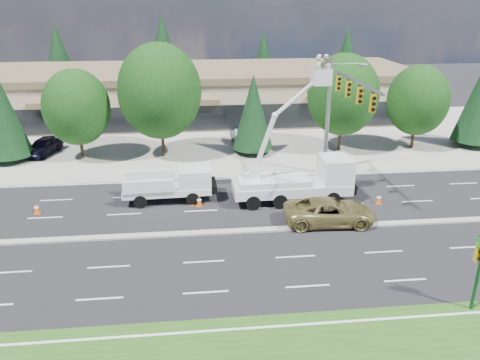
{
  "coord_description": "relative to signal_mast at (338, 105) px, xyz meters",
  "views": [
    {
      "loc": [
        -0.31,
        -24.98,
        13.31
      ],
      "look_at": [
        2.54,
        2.44,
        2.4
      ],
      "focal_mm": 35.0,
      "sensor_mm": 36.0,
      "label": 1
    }
  ],
  "objects": [
    {
      "name": "parked_car_east",
      "position": [
        -5.66,
        10.79,
        -5.3
      ],
      "size": [
        2.11,
        4.76,
        1.52
      ],
      "primitive_type": "imported",
      "rotation": [
        0.0,
        0.0,
        0.11
      ],
      "color": "black",
      "rests_on": "ground"
    },
    {
      "name": "bucket_truck",
      "position": [
        -3.1,
        -2.83,
        -4.0
      ],
      "size": [
        8.11,
        2.74,
        9.9
      ],
      "rotation": [
        0.0,
        0.0,
        0.02
      ],
      "color": "white",
      "rests_on": "ground"
    },
    {
      "name": "street_sign_pole",
      "position": [
        1.97,
        -15.45,
        -3.61
      ],
      "size": [
        0.9,
        0.44,
        4.0
      ],
      "color": "#0B3216",
      "rests_on": "ground"
    },
    {
      "name": "traffic_cone_c",
      "position": [
        -10.11,
        -3.02,
        -5.72
      ],
      "size": [
        0.4,
        0.4,
        0.7
      ],
      "color": "#E65907",
      "rests_on": "ground"
    },
    {
      "name": "tree_front_h",
      "position": [
        15.97,
        7.96,
        -1.72
      ],
      "size": [
        4.1,
        4.1,
        8.08
      ],
      "color": "#332114",
      "rests_on": "ground"
    },
    {
      "name": "strip_mall",
      "position": [
        -10.03,
        22.93,
        -3.23
      ],
      "size": [
        50.4,
        15.4,
        5.5
      ],
      "color": "tan",
      "rests_on": "ground"
    },
    {
      "name": "tree_front_b",
      "position": [
        -26.03,
        7.96,
        -2.0
      ],
      "size": [
        3.84,
        3.84,
        7.57
      ],
      "color": "#332114",
      "rests_on": "ground"
    },
    {
      "name": "tree_back_b",
      "position": [
        -14.03,
        34.96,
        -0.13
      ],
      "size": [
        5.61,
        5.61,
        11.05
      ],
      "color": "#332114",
      "rests_on": "ground"
    },
    {
      "name": "tree_front_d",
      "position": [
        -13.03,
        7.96,
        -0.31
      ],
      "size": [
        7.08,
        7.08,
        9.83
      ],
      "color": "#332114",
      "rests_on": "ground"
    },
    {
      "name": "tree_front_g",
      "position": [
        9.97,
        7.96,
        -1.57
      ],
      "size": [
        5.53,
        5.53,
        7.67
      ],
      "color": "#332114",
      "rests_on": "ground"
    },
    {
      "name": "traffic_cone_e",
      "position": [
        2.16,
        -3.88,
        -5.72
      ],
      "size": [
        0.4,
        0.4,
        0.7
      ],
      "color": "#E65907",
      "rests_on": "ground"
    },
    {
      "name": "tree_front_c",
      "position": [
        -20.03,
        7.96,
        -1.51
      ],
      "size": [
        5.6,
        5.6,
        7.77
      ],
      "color": "#332114",
      "rests_on": "ground"
    },
    {
      "name": "tree_front_f",
      "position": [
        2.97,
        7.96,
        -0.92
      ],
      "size": [
        6.32,
        6.32,
        8.77
      ],
      "color": "#332114",
      "rests_on": "ground"
    },
    {
      "name": "tree_back_c",
      "position": [
        -0.03,
        34.96,
        -1.38
      ],
      "size": [
        4.43,
        4.43,
        8.72
      ],
      "color": "#332114",
      "rests_on": "ground"
    },
    {
      "name": "signal_mast",
      "position": [
        0.0,
        0.0,
        0.0
      ],
      "size": [
        2.76,
        10.16,
        9.0
      ],
      "color": "gray",
      "rests_on": "ground"
    },
    {
      "name": "ground",
      "position": [
        -10.03,
        -7.04,
        -6.06
      ],
      "size": [
        140.0,
        140.0,
        0.0
      ],
      "primitive_type": "plane",
      "color": "black",
      "rests_on": "ground"
    },
    {
      "name": "parked_car_west",
      "position": [
        -23.73,
        9.59,
        -5.3
      ],
      "size": [
        2.91,
        4.74,
        1.51
      ],
      "primitive_type": "imported",
      "rotation": [
        0.0,
        0.0,
        -0.27
      ],
      "color": "black",
      "rests_on": "ground"
    },
    {
      "name": "traffic_cone_d",
      "position": [
        -2.89,
        -3.46,
        -5.72
      ],
      "size": [
        0.4,
        0.4,
        0.7
      ],
      "color": "#E65907",
      "rests_on": "ground"
    },
    {
      "name": "tree_back_a",
      "position": [
        -28.03,
        34.96,
        -0.62
      ],
      "size": [
        5.14,
        5.14,
        10.13
      ],
      "color": "#332114",
      "rests_on": "ground"
    },
    {
      "name": "tree_front_e",
      "position": [
        -5.03,
        7.96,
        -2.26
      ],
      "size": [
        3.59,
        3.59,
        7.08
      ],
      "color": "#332114",
      "rests_on": "ground"
    },
    {
      "name": "minivan",
      "position": [
        -2.07,
        -6.44,
        -5.27
      ],
      "size": [
        5.81,
        2.91,
        1.58
      ],
      "primitive_type": "imported",
      "rotation": [
        0.0,
        0.0,
        1.52
      ],
      "color": "#978849",
      "rests_on": "ground"
    },
    {
      "name": "tree_back_d",
      "position": [
        11.97,
        34.96,
        -1.13
      ],
      "size": [
        4.66,
        4.66,
        9.18
      ],
      "color": "#332114",
      "rests_on": "ground"
    },
    {
      "name": "utility_pickup",
      "position": [
        -11.83,
        -1.83,
        -5.11
      ],
      "size": [
        6.07,
        2.57,
        2.3
      ],
      "rotation": [
        0.0,
        0.0,
        0.04
      ],
      "color": "white",
      "rests_on": "ground"
    },
    {
      "name": "traffic_cone_b",
      "position": [
        -10.58,
        -2.77,
        -5.72
      ],
      "size": [
        0.4,
        0.4,
        0.7
      ],
      "color": "#E65907",
      "rests_on": "ground"
    },
    {
      "name": "concrete_apron",
      "position": [
        -10.03,
        12.96,
        -6.05
      ],
      "size": [
        140.0,
        22.0,
        0.01
      ],
      "primitive_type": "cube",
      "color": "gray",
      "rests_on": "ground"
    },
    {
      "name": "traffic_cone_a",
      "position": [
        -20.72,
        -3.1,
        -5.72
      ],
      "size": [
        0.4,
        0.4,
        0.7
      ],
      "color": "#E65907",
      "rests_on": "ground"
    },
    {
      "name": "road_median",
      "position": [
        -10.03,
        -7.04,
        -6.0
      ],
      "size": [
        120.0,
        0.55,
        0.12
      ],
      "primitive_type": "cube",
      "color": "gray",
      "rests_on": "ground"
    }
  ]
}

